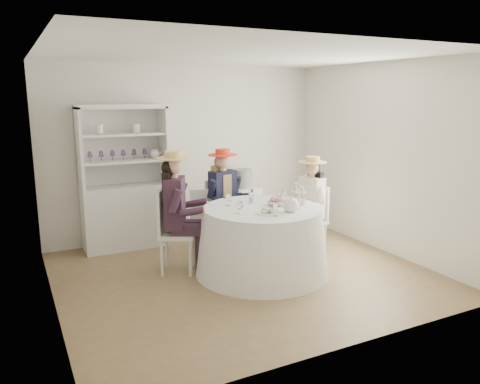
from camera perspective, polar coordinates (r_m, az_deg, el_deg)
name	(u,v)px	position (r m, az deg, el deg)	size (l,w,h in m)	color
ground	(244,274)	(6.07, 0.43, -9.92)	(4.50, 4.50, 0.00)	brown
ceiling	(244,55)	(5.66, 0.47, 16.39)	(4.50, 4.50, 0.00)	white
wall_back	(187,152)	(7.53, -6.53, 4.89)	(4.50, 4.50, 0.00)	silver
wall_front	(351,203)	(4.07, 13.41, -1.28)	(4.50, 4.50, 0.00)	silver
wall_left	(45,185)	(5.11, -22.63, 0.76)	(4.50, 4.50, 0.00)	silver
wall_right	(383,158)	(7.02, 17.07, 3.94)	(4.50, 4.50, 0.00)	silver
tea_table	(262,240)	(5.98, 2.68, -5.92)	(1.69, 1.69, 0.86)	white
hutch	(125,198)	(7.11, -13.80, -0.68)	(1.31, 0.62, 2.11)	silver
side_table	(243,209)	(7.83, 0.31, -2.08)	(0.47, 0.47, 0.74)	silver
hatbox	(243,178)	(7.72, 0.32, 1.67)	(0.31, 0.31, 0.31)	black
guest_left	(177,205)	(5.94, -7.68, -1.58)	(0.66, 0.60, 1.57)	silver
guest_mid	(224,193)	(6.79, -1.99, -0.16)	(0.56, 0.59, 1.48)	silver
guest_right	(310,199)	(6.72, 8.55, -0.87)	(0.56, 0.52, 1.40)	silver
spare_chair	(202,216)	(6.89, -4.62, -2.99)	(0.48, 0.48, 0.92)	silver
teacup_a	(241,205)	(5.86, 0.07, -1.58)	(0.08, 0.08, 0.07)	white
teacup_b	(251,201)	(6.09, 1.36, -1.06)	(0.07, 0.07, 0.06)	white
teacup_c	(274,201)	(6.11, 4.17, -1.04)	(0.08, 0.08, 0.07)	white
flower_bowl	(275,204)	(5.96, 4.35, -1.42)	(0.22, 0.22, 0.06)	white
flower_arrangement	(278,199)	(5.96, 4.63, -0.85)	(0.18, 0.18, 0.07)	pink
table_teapot	(291,205)	(5.67, 6.23, -1.58)	(0.26, 0.19, 0.20)	white
sandwich_plate	(268,212)	(5.57, 3.41, -2.48)	(0.29, 0.29, 0.06)	white
cupcake_stand	(299,198)	(6.06, 7.21, -0.72)	(0.24, 0.24, 0.23)	white
stemware_set	(262,202)	(5.85, 2.73, -1.18)	(0.91, 0.95, 0.15)	white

